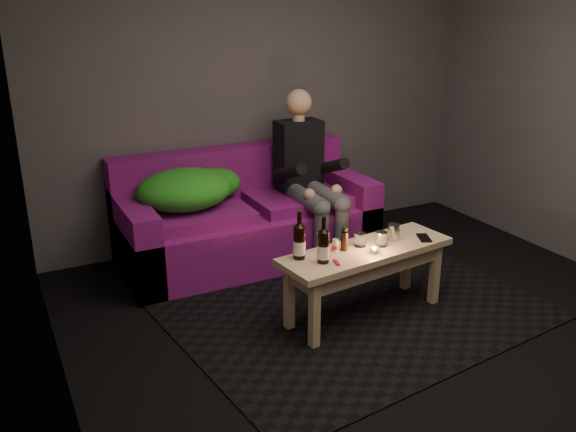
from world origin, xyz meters
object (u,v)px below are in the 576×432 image
sofa (245,221)px  steel_cup (394,232)px  person (308,173)px  beer_bottle_a (299,241)px  beer_bottle_b (323,246)px  coffee_table (366,261)px

sofa → steel_cup: size_ratio=18.37×
steel_cup → person: bearing=93.6°
person → beer_bottle_a: person is taller
beer_bottle_b → beer_bottle_a: bearing=130.0°
coffee_table → beer_bottle_a: beer_bottle_a is taller
coffee_table → beer_bottle_a: (-0.47, 0.05, 0.20)m
coffee_table → beer_bottle_a: bearing=173.4°
coffee_table → beer_bottle_a: size_ratio=4.03×
sofa → beer_bottle_b: bearing=-92.1°
sofa → beer_bottle_b: size_ratio=6.83×
sofa → beer_bottle_a: bearing=-97.0°
coffee_table → sofa: bearing=103.8°
sofa → beer_bottle_b: 1.40m
beer_bottle_a → beer_bottle_b: bearing=-50.0°
coffee_table → steel_cup: steel_cup is taller
steel_cup → beer_bottle_a: bearing=179.0°
coffee_table → beer_bottle_b: beer_bottle_b is taller
steel_cup → sofa: bearing=114.2°
beer_bottle_a → person: bearing=58.9°
person → beer_bottle_b: 1.33m
sofa → steel_cup: sofa is taller
person → beer_bottle_a: bearing=-121.1°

